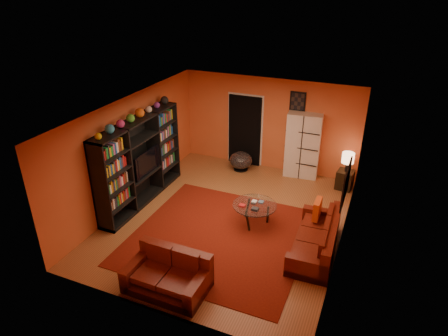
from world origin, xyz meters
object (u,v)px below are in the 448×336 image
at_px(loveseat, 169,274).
at_px(table_lamp, 348,158).
at_px(sofa, 319,240).
at_px(coffee_table, 255,207).
at_px(storage_cabinet, 303,146).
at_px(tv, 144,162).
at_px(entertainment_unit, 140,161).
at_px(side_table, 345,180).
at_px(bowl_chair, 241,161).

xyz_separation_m(loveseat, table_lamp, (2.39, 4.95, 0.58)).
relative_size(sofa, coffee_table, 2.05).
bearing_deg(storage_cabinet, tv, -145.13).
xyz_separation_m(loveseat, storage_cabinet, (1.16, 5.22, 0.62)).
xyz_separation_m(loveseat, coffee_table, (0.75, 2.48, 0.16)).
bearing_deg(sofa, entertainment_unit, 172.77).
bearing_deg(loveseat, tv, 40.50).
distance_m(tv, storage_cabinet, 4.24).
distance_m(loveseat, side_table, 5.49).
bearing_deg(storage_cabinet, coffee_table, -103.68).
bearing_deg(table_lamp, sofa, -92.32).
bearing_deg(tv, table_lamp, -61.28).
relative_size(tv, bowl_chair, 1.56).
xyz_separation_m(coffee_table, side_table, (1.64, 2.47, -0.20)).
height_order(side_table, table_lamp, table_lamp).
height_order(coffee_table, side_table, side_table).
relative_size(loveseat, side_table, 2.90).
distance_m(side_table, table_lamp, 0.61).
bearing_deg(tv, coffee_table, -90.28).
relative_size(loveseat, table_lamp, 2.83).
distance_m(entertainment_unit, coffee_table, 2.95).
bearing_deg(entertainment_unit, coffee_table, 1.24).
distance_m(tv, table_lamp, 5.11).
height_order(entertainment_unit, bowl_chair, entertainment_unit).
distance_m(tv, side_table, 5.16).
bearing_deg(loveseat, entertainment_unit, 42.05).
relative_size(entertainment_unit, side_table, 6.00).
xyz_separation_m(tv, sofa, (4.36, -0.46, -0.72)).
xyz_separation_m(bowl_chair, side_table, (2.88, 0.03, -0.04)).
bearing_deg(coffee_table, side_table, 56.40).
distance_m(entertainment_unit, sofa, 4.49).
distance_m(loveseat, storage_cabinet, 5.38).
xyz_separation_m(entertainment_unit, bowl_chair, (1.64, 2.50, -0.76)).
bearing_deg(sofa, storage_cabinet, 106.95).
bearing_deg(storage_cabinet, loveseat, -107.67).
bearing_deg(entertainment_unit, tv, 56.78).
distance_m(sofa, coffee_table, 1.59).
relative_size(storage_cabinet, bowl_chair, 2.78).
distance_m(entertainment_unit, bowl_chair, 3.09).
relative_size(entertainment_unit, bowl_chair, 4.62).
bearing_deg(table_lamp, storage_cabinet, 167.51).
distance_m(loveseat, table_lamp, 5.52).
height_order(storage_cabinet, bowl_chair, storage_cabinet).
relative_size(bowl_chair, side_table, 1.30).
distance_m(sofa, loveseat, 3.05).
relative_size(coffee_table, side_table, 1.95).
xyz_separation_m(entertainment_unit, storage_cabinet, (3.30, 2.80, -0.15)).
distance_m(tv, coffee_table, 2.89).
bearing_deg(storage_cabinet, side_table, -17.59).
bearing_deg(entertainment_unit, sofa, -5.04).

